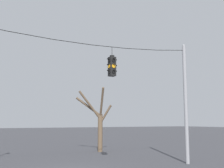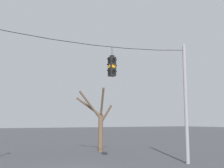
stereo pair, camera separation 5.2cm
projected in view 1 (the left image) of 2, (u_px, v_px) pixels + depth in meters
utility_pole_right at (186, 103)px, 17.43m from camera, size 0.23×0.23×7.42m
span_wire at (74, 39)px, 14.28m from camera, size 14.92×0.03×0.53m
traffic_light_over_intersection at (112, 66)px, 15.18m from camera, size 0.58×0.58×1.61m
bare_tree at (98, 122)px, 23.78m from camera, size 2.82×2.19×5.33m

